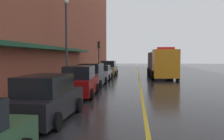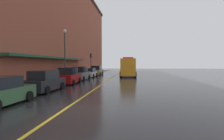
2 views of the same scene
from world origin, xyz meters
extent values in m
plane|color=#232326|center=(0.00, 25.00, 0.00)|extent=(112.00, 112.00, 0.00)
cube|color=gray|center=(-6.20, 25.00, 0.07)|extent=(2.40, 70.00, 0.15)
cube|color=gold|center=(0.00, 25.00, 0.00)|extent=(0.16, 70.00, 0.01)
cube|color=brown|center=(-13.80, 24.00, 9.74)|extent=(12.81, 64.00, 19.47)
cube|color=#19472D|center=(-6.85, 16.00, 3.10)|extent=(1.20, 22.40, 0.24)
cylinder|color=black|center=(-4.83, 1.97, 0.32)|extent=(0.24, 0.65, 0.64)
cylinder|color=black|center=(-2.93, 1.91, 0.32)|extent=(0.24, 0.65, 0.64)
cube|color=black|center=(-3.86, 5.97, 0.61)|extent=(1.90, 4.54, 0.88)
cube|color=black|center=(-3.87, 5.75, 1.41)|extent=(1.66, 2.52, 0.72)
cylinder|color=black|center=(-4.70, 7.39, 0.32)|extent=(0.24, 0.65, 0.64)
cylinder|color=black|center=(-2.92, 7.33, 0.32)|extent=(0.24, 0.65, 0.64)
cylinder|color=black|center=(-4.79, 4.61, 0.32)|extent=(0.24, 0.65, 0.64)
cylinder|color=black|center=(-3.02, 4.55, 0.32)|extent=(0.24, 0.65, 0.64)
cube|color=maroon|center=(-3.87, 11.85, 0.65)|extent=(1.91, 4.25, 0.94)
cube|color=black|center=(-3.87, 11.64, 1.51)|extent=(1.68, 2.36, 0.77)
cylinder|color=black|center=(-4.81, 13.13, 0.32)|extent=(0.24, 0.65, 0.64)
cylinder|color=black|center=(-3.00, 13.18, 0.32)|extent=(0.24, 0.65, 0.64)
cylinder|color=black|center=(-4.74, 10.52, 0.32)|extent=(0.24, 0.65, 0.64)
cylinder|color=black|center=(-2.93, 10.57, 0.32)|extent=(0.24, 0.65, 0.64)
cube|color=#595B60|center=(-4.01, 17.06, 0.65)|extent=(1.95, 4.50, 0.95)
cube|color=black|center=(-4.02, 16.83, 1.51)|extent=(1.69, 2.50, 0.78)
cylinder|color=black|center=(-4.86, 18.46, 0.32)|extent=(0.24, 0.65, 0.64)
cylinder|color=black|center=(-3.06, 18.40, 0.32)|extent=(0.24, 0.65, 0.64)
cylinder|color=black|center=(-4.96, 15.71, 0.32)|extent=(0.24, 0.65, 0.64)
cylinder|color=black|center=(-3.16, 15.65, 0.32)|extent=(0.24, 0.65, 0.64)
cube|color=silver|center=(-4.00, 22.88, 0.55)|extent=(1.87, 4.20, 0.76)
cube|color=black|center=(-4.00, 22.67, 1.24)|extent=(1.67, 2.32, 0.62)
cylinder|color=black|center=(-4.91, 24.18, 0.32)|extent=(0.23, 0.64, 0.64)
cylinder|color=black|center=(-3.06, 24.16, 0.32)|extent=(0.23, 0.64, 0.64)
cylinder|color=black|center=(-4.94, 21.59, 0.32)|extent=(0.23, 0.64, 0.64)
cylinder|color=black|center=(-3.09, 21.57, 0.32)|extent=(0.23, 0.64, 0.64)
cube|color=#A5844C|center=(-3.87, 28.64, 0.65)|extent=(1.91, 4.49, 0.96)
cube|color=black|center=(-3.88, 28.42, 1.52)|extent=(1.70, 2.48, 0.78)
cylinder|color=black|center=(-4.80, 30.04, 0.32)|extent=(0.23, 0.64, 0.64)
cylinder|color=black|center=(-2.92, 30.02, 0.32)|extent=(0.23, 0.64, 0.64)
cylinder|color=black|center=(-4.83, 27.27, 0.32)|extent=(0.23, 0.64, 0.64)
cylinder|color=black|center=(-2.95, 27.25, 0.32)|extent=(0.23, 0.64, 0.64)
cube|color=orange|center=(2.67, 22.47, 1.74)|extent=(2.56, 2.56, 2.88)
cube|color=#3F3F42|center=(2.56, 27.11, 1.63)|extent=(2.65, 6.13, 2.65)
cube|color=red|center=(2.67, 22.47, 3.30)|extent=(1.77, 0.64, 0.24)
cylinder|color=black|center=(3.93, 22.59, 0.50)|extent=(0.32, 1.01, 1.00)
cylinder|color=black|center=(1.40, 22.53, 0.50)|extent=(0.32, 1.01, 1.00)
cylinder|color=black|center=(3.85, 26.38, 0.50)|extent=(0.32, 1.01, 1.00)
cylinder|color=black|center=(1.31, 26.32, 0.50)|extent=(0.32, 1.01, 1.00)
cylinder|color=black|center=(3.79, 28.84, 0.50)|extent=(0.32, 1.01, 1.00)
cylinder|color=black|center=(1.25, 28.78, 0.50)|extent=(0.32, 1.01, 1.00)
cylinder|color=#4C4C51|center=(-5.35, 24.32, 0.68)|extent=(0.07, 0.07, 1.05)
cube|color=black|center=(-5.35, 24.32, 1.34)|extent=(0.14, 0.18, 0.28)
cylinder|color=#4C4C51|center=(-5.35, 27.36, 0.68)|extent=(0.07, 0.07, 1.05)
cube|color=black|center=(-5.35, 27.36, 1.34)|extent=(0.14, 0.18, 0.28)
cylinder|color=#33383D|center=(-5.95, 16.19, 3.40)|extent=(0.18, 0.18, 6.50)
sphere|color=white|center=(-5.95, 16.19, 6.87)|extent=(0.44, 0.44, 0.44)
cylinder|color=#232326|center=(-5.30, 29.45, 1.85)|extent=(0.14, 0.14, 3.40)
cube|color=black|center=(-5.30, 29.45, 4.00)|extent=(0.28, 0.36, 0.90)
sphere|color=red|center=(-5.14, 29.45, 4.30)|extent=(0.16, 0.16, 0.16)
sphere|color=gold|center=(-5.14, 29.45, 4.00)|extent=(0.16, 0.16, 0.16)
sphere|color=green|center=(-5.14, 29.45, 3.70)|extent=(0.16, 0.16, 0.16)
camera|label=1|loc=(-0.41, -3.40, 2.50)|focal=39.81mm
camera|label=2|loc=(3.46, -8.97, 2.34)|focal=29.95mm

